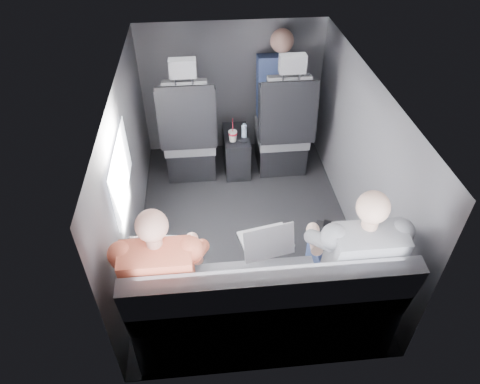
{
  "coord_description": "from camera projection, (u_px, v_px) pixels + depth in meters",
  "views": [
    {
      "loc": [
        -0.31,
        -2.65,
        2.62
      ],
      "look_at": [
        -0.05,
        -0.05,
        0.45
      ],
      "focal_mm": 32.0,
      "sensor_mm": 36.0,
      "label": 1
    }
  ],
  "objects": [
    {
      "name": "seatbelt",
      "position": [
        289.0,
        106.0,
        3.76
      ],
      "size": [
        0.35,
        0.11,
        0.59
      ],
      "primitive_type": "cube",
      "rotation": [
        -0.14,
        0.49,
        0.0
      ],
      "color": "black",
      "rests_on": "front_seat_right"
    },
    {
      "name": "floor",
      "position": [
        246.0,
        227.0,
        3.73
      ],
      "size": [
        2.6,
        2.6,
        0.0
      ],
      "primitive_type": "plane",
      "color": "black",
      "rests_on": "ground"
    },
    {
      "name": "panel_right",
      "position": [
        360.0,
        158.0,
        3.37
      ],
      "size": [
        0.02,
        2.6,
        1.35
      ],
      "primitive_type": "cube",
      "color": "#56565B",
      "rests_on": "floor"
    },
    {
      "name": "laptop_white",
      "position": [
        164.0,
        252.0,
        2.65
      ],
      "size": [
        0.38,
        0.36,
        0.26
      ],
      "color": "silver",
      "rests_on": "passenger_rear_left"
    },
    {
      "name": "soda_cup",
      "position": [
        233.0,
        136.0,
        4.01
      ],
      "size": [
        0.08,
        0.08,
        0.25
      ],
      "color": "white",
      "rests_on": "center_console"
    },
    {
      "name": "rear_bench",
      "position": [
        264.0,
        309.0,
        2.72
      ],
      "size": [
        1.6,
        0.57,
        0.92
      ],
      "color": "slate",
      "rests_on": "floor"
    },
    {
      "name": "passenger_front_right",
      "position": [
        279.0,
        88.0,
        4.12
      ],
      "size": [
        0.43,
        0.43,
        0.9
      ],
      "color": "navy",
      "rests_on": "front_seat_right"
    },
    {
      "name": "panel_back",
      "position": [
        273.0,
        306.0,
        2.3
      ],
      "size": [
        1.8,
        0.02,
        1.35
      ],
      "primitive_type": "cube",
      "color": "#56565B",
      "rests_on": "floor"
    },
    {
      "name": "front_seat_left",
      "position": [
        190.0,
        139.0,
        4.08
      ],
      "size": [
        0.52,
        0.58,
        1.26
      ],
      "color": "black",
      "rests_on": "floor"
    },
    {
      "name": "water_bottle",
      "position": [
        244.0,
        131.0,
        4.06
      ],
      "size": [
        0.05,
        0.05,
        0.15
      ],
      "color": "#9CB8D4",
      "rests_on": "center_console"
    },
    {
      "name": "side_window",
      "position": [
        121.0,
        171.0,
        2.86
      ],
      "size": [
        0.02,
        0.75,
        0.42
      ],
      "primitive_type": "cube",
      "color": "white",
      "rests_on": "panel_left"
    },
    {
      "name": "center_console",
      "position": [
        236.0,
        151.0,
        4.27
      ],
      "size": [
        0.24,
        0.48,
        0.41
      ],
      "color": "black",
      "rests_on": "floor"
    },
    {
      "name": "laptop_black",
      "position": [
        343.0,
        240.0,
        2.74
      ],
      "size": [
        0.42,
        0.44,
        0.25
      ],
      "color": "black",
      "rests_on": "passenger_rear_right"
    },
    {
      "name": "passenger_rear_right",
      "position": [
        351.0,
        258.0,
        2.63
      ],
      "size": [
        0.51,
        0.62,
        1.23
      ],
      "color": "navy",
      "rests_on": "rear_bench"
    },
    {
      "name": "panel_left",
      "position": [
        128.0,
        172.0,
        3.23
      ],
      "size": [
        0.02,
        2.6,
        1.35
      ],
      "primitive_type": "cube",
      "color": "#56565B",
      "rests_on": "floor"
    },
    {
      "name": "laptop_silver",
      "position": [
        267.0,
        240.0,
        2.74
      ],
      "size": [
        0.36,
        0.35,
        0.23
      ],
      "color": "#B3B3B8",
      "rests_on": "rear_bench"
    },
    {
      "name": "front_seat_right",
      "position": [
        283.0,
        134.0,
        4.15
      ],
      "size": [
        0.52,
        0.58,
        1.26
      ],
      "color": "black",
      "rests_on": "floor"
    },
    {
      "name": "passenger_rear_left",
      "position": [
        164.0,
        273.0,
        2.55
      ],
      "size": [
        0.49,
        0.61,
        1.2
      ],
      "color": "#2D2D31",
      "rests_on": "rear_bench"
    },
    {
      "name": "panel_front",
      "position": [
        232.0,
        89.0,
        4.29
      ],
      "size": [
        1.8,
        0.02,
        1.35
      ],
      "primitive_type": "cube",
      "color": "#56565B",
      "rests_on": "floor"
    },
    {
      "name": "ceiling",
      "position": [
        247.0,
        83.0,
        2.87
      ],
      "size": [
        2.6,
        2.6,
        0.0
      ],
      "primitive_type": "plane",
      "rotation": [
        3.14,
        0.0,
        0.0
      ],
      "color": "#B2B2AD",
      "rests_on": "panel_back"
    }
  ]
}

